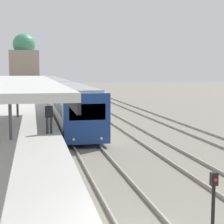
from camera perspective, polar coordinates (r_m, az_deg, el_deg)
platform_canopy at (r=18.46m, az=-15.26°, el=4.44°), size 4.00×22.29×2.89m
person_on_platform at (r=19.90m, az=-9.59°, el=-0.57°), size 0.40×0.22×1.66m
train_near at (r=45.48m, az=-8.37°, el=3.11°), size 2.59×50.50×3.19m
signal_post_near at (r=10.77m, az=15.23°, el=-11.91°), size 0.20×0.22×1.58m
distant_domed_building at (r=65.45m, az=-13.18°, el=6.73°), size 4.85×4.85×10.47m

